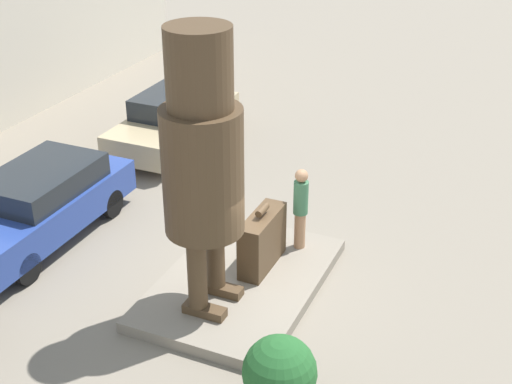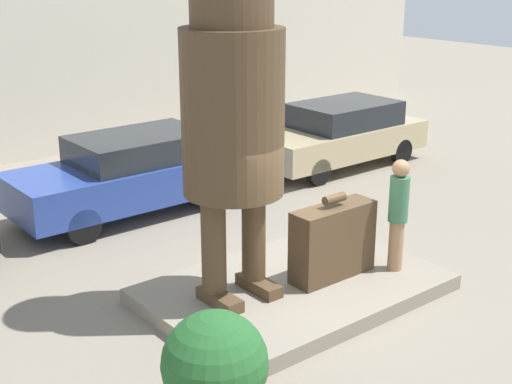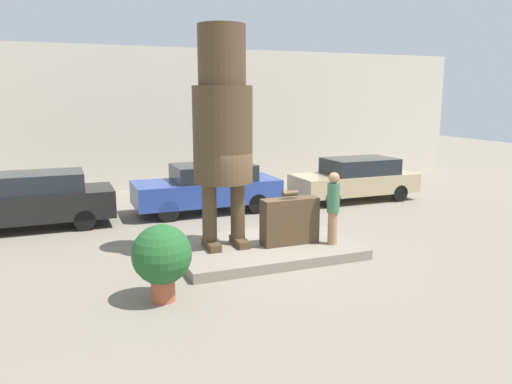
% 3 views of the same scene
% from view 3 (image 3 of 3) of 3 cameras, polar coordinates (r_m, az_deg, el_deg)
% --- Properties ---
extents(ground_plane, '(60.00, 60.00, 0.00)m').
position_cam_3_polar(ground_plane, '(12.37, 0.93, -6.96)').
color(ground_plane, gray).
extents(pedestal, '(4.34, 2.87, 0.23)m').
position_cam_3_polar(pedestal, '(12.34, 0.93, -6.45)').
color(pedestal, gray).
rests_on(pedestal, ground_plane).
extents(building_backdrop, '(28.00, 0.60, 5.74)m').
position_cam_3_polar(building_backdrop, '(21.45, -9.61, 8.32)').
color(building_backdrop, beige).
rests_on(building_backdrop, ground_plane).
extents(statue_figure, '(1.39, 1.39, 5.14)m').
position_cam_3_polar(statue_figure, '(11.66, -3.84, 8.15)').
color(statue_figure, '#4C3823').
rests_on(statue_figure, pedestal).
extents(giant_suitcase, '(1.41, 0.46, 1.32)m').
position_cam_3_polar(giant_suitcase, '(12.21, 3.86, -3.31)').
color(giant_suitcase, '#4C3823').
rests_on(giant_suitcase, pedestal).
extents(tourist, '(0.30, 0.30, 1.78)m').
position_cam_3_polar(tourist, '(12.18, 8.81, -1.50)').
color(tourist, '#A87A56').
rests_on(tourist, pedestal).
extents(parked_car_black, '(4.69, 1.77, 1.63)m').
position_cam_3_polar(parked_car_black, '(15.76, -24.35, -0.83)').
color(parked_car_black, black).
rests_on(parked_car_black, ground_plane).
extents(parked_car_blue, '(4.74, 1.88, 1.59)m').
position_cam_3_polar(parked_car_blue, '(16.53, -5.47, 0.59)').
color(parked_car_blue, '#284293').
rests_on(parked_car_blue, ground_plane).
extents(parked_car_tan, '(4.55, 1.87, 1.55)m').
position_cam_3_polar(parked_car_tan, '(18.71, 11.30, 1.54)').
color(parked_car_tan, tan).
rests_on(parked_car_tan, ground_plane).
extents(planter_pot, '(1.12, 1.12, 1.47)m').
position_cam_3_polar(planter_pot, '(9.49, -10.70, -7.25)').
color(planter_pot, '#AD5638').
rests_on(planter_pot, ground_plane).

